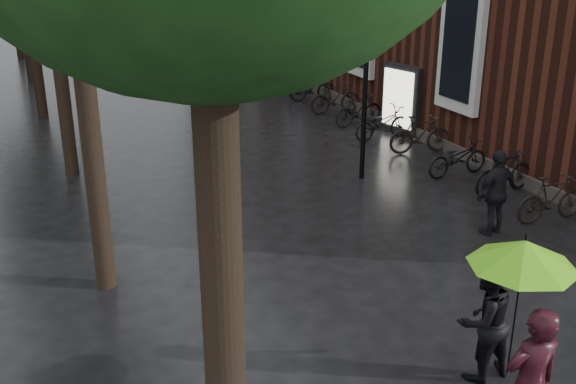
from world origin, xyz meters
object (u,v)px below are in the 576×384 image
parked_bicycles (346,104)px  ad_lightbox (402,100)px  pedestrian_walking (497,193)px  person_burgundy (530,384)px  person_black (484,320)px  lamp_post (366,73)px

parked_bicycles → ad_lightbox: (0.68, -2.05, 0.51)m
pedestrian_walking → person_burgundy: bearing=45.5°
person_black → ad_lightbox: bearing=-119.7°
ad_lightbox → person_burgundy: bearing=-130.8°
person_burgundy → person_black: (0.49, 1.35, -0.09)m
parked_bicycles → person_black: bearing=-110.8°
person_black → person_burgundy: bearing=67.8°
person_black → parked_bicycles: (4.66, 12.28, -0.34)m
person_burgundy → pedestrian_walking: 6.10m
person_burgundy → person_black: person_burgundy is taller
pedestrian_walking → ad_lightbox: (2.18, 6.70, 0.15)m
person_burgundy → lamp_post: 9.28m
parked_bicycles → lamp_post: 5.81m
pedestrian_walking → lamp_post: bearing=-86.5°
person_black → parked_bicycles: 13.14m
person_burgundy → person_black: size_ratio=1.11×
person_black → parked_bicycles: size_ratio=0.09×
person_burgundy → pedestrian_walking: bearing=-122.1°
pedestrian_walking → parked_bicycles: size_ratio=0.09×
parked_bicycles → pedestrian_walking: bearing=-99.7°
ad_lightbox → lamp_post: size_ratio=0.48×
person_black → pedestrian_walking: size_ratio=0.99×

